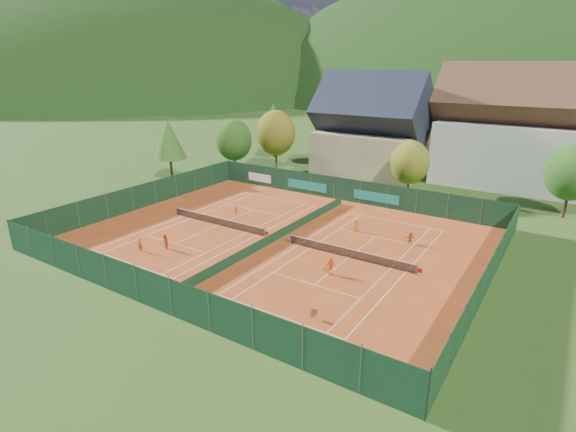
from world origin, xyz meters
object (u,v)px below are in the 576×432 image
Objects in this scene: player_left_near at (140,244)px; player_right_near at (330,266)px; hotel_block_a at (513,135)px; ball_hopper at (314,312)px; player_right_far_a at (356,225)px; chalet at (371,134)px; player_left_mid at (165,242)px; player_left_far at (236,211)px; player_right_far_b at (410,238)px.

player_left_near is 18.41m from player_right_near.
ball_hopper is (-5.45, -46.83, -6.83)m from hotel_block_a.
player_right_near is 1.11× the size of player_right_far_a.
ball_hopper is 18.02m from player_right_far_a.
chalet is 10.59× the size of player_left_mid.
player_left_far is at bearing -126.83° from hotel_block_a.
hotel_block_a is at bearing 38.21° from player_left_near.
player_right_far_b is at bearing 14.26° from player_left_near.
player_left_far is at bearing 127.78° from player_left_mid.
chalet is at bearing -95.77° from player_left_far.
player_right_far_a is 5.98m from player_right_far_b.
hotel_block_a is at bearing -113.23° from player_right_far_a.
player_right_near is 10.86m from player_right_far_b.
player_left_mid is (-4.73, -37.87, -5.86)m from chalet.
hotel_block_a is at bearing -139.12° from player_right_far_b.
player_right_far_a is at bearing 24.10° from player_left_near.
player_left_near reaches higher than ball_hopper.
player_right_near reaches higher than player_right_far_a.
player_right_near is at bearing 30.41° from player_right_far_b.
player_left_near is at bearing 90.74° from player_left_far.
hotel_block_a is at bearing 83.37° from ball_hopper.
player_right_far_b is at bearing 14.53° from player_right_near.
ball_hopper is (13.55, -40.83, -6.07)m from chalet.
player_right_near is at bearing 160.88° from player_left_far.
chalet is 12.95× the size of player_right_far_b.
player_left_mid is 1.21× the size of player_left_far.
player_left_near is 1.01× the size of player_right_far_a.
ball_hopper is 19.97m from player_left_near.
chalet reaches higher than player_right_near.
chalet is at bearing 58.20° from player_left_near.
player_left_near is at bearing 42.76° from player_right_far_a.
ball_hopper is at bearing -26.48° from player_left_near.
player_left_near is (-25.37, -45.49, -6.68)m from hotel_block_a.
ball_hopper is 17.18m from player_right_far_b.
hotel_block_a is 50.31m from player_left_mid.
player_right_far_b is at bearing 174.00° from player_right_far_a.
player_left_mid is at bearing 43.02° from player_right_far_a.
hotel_block_a is 41.06m from player_left_far.
player_right_far_a is 1.11× the size of player_right_far_b.
player_right_near reaches higher than player_left_mid.
hotel_block_a is 31.93m from player_right_far_a.
hotel_block_a reaches higher than player_left_near.
player_right_far_b is (1.13, 17.15, 0.07)m from ball_hopper.
player_left_near is at bearing 176.15° from ball_hopper.
chalet is at bearing -73.63° from player_right_far_a.
player_left_near is 0.91× the size of player_left_mid.
player_right_near is at bearing -5.19° from player_left_near.
chalet is 28.50m from player_right_far_b.
player_left_far is 0.91× the size of player_right_far_a.
hotel_block_a is 17.11× the size of player_left_far.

